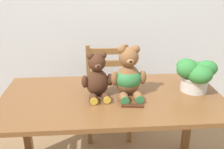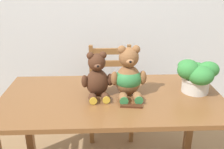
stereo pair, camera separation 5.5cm
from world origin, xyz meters
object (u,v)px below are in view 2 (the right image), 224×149
Objects in this scene: wooden_chair_behind at (111,90)px; chocolate_bar at (131,106)px; potted_plant at (197,75)px; teddy_bear_left at (97,78)px; teddy_bear_right at (128,76)px.

chocolate_bar is at bearing 96.31° from wooden_chair_behind.
chocolate_bar is (0.10, -0.90, 0.31)m from wooden_chair_behind.
wooden_chair_behind is 3.03× the size of potted_plant.
teddy_bear_left is at bearing 81.12° from wooden_chair_behind.
teddy_bear_left reaches higher than potted_plant.
wooden_chair_behind is 0.96m from chocolate_bar.
wooden_chair_behind is at bearing 128.73° from potted_plant.
wooden_chair_behind is 2.53× the size of teddy_bear_right.
teddy_bear_right reaches higher than potted_plant.
teddy_bear_left is 0.88× the size of teddy_bear_right.
teddy_bear_left is at bearing -1.59° from teddy_bear_right.
potted_plant is at bearing -179.87° from teddy_bear_right.
potted_plant is 2.11× the size of chocolate_bar.
wooden_chair_behind is 0.86m from teddy_bear_right.
teddy_bear_right reaches higher than wooden_chair_behind.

